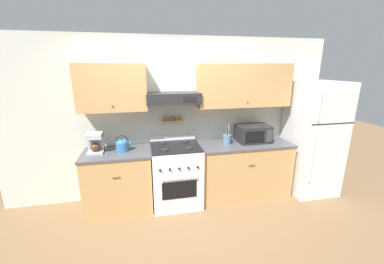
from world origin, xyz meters
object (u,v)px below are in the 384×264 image
tea_kettle (122,145)px  stove_range (176,175)px  refrigerator (313,138)px  utensil_crock (227,139)px  microwave (253,133)px  coffee_maker (95,143)px

tea_kettle → stove_range: bearing=-4.2°
refrigerator → tea_kettle: (-3.09, 0.10, 0.06)m
tea_kettle → utensil_crock: utensil_crock is taller
tea_kettle → utensil_crock: (1.61, 0.00, -0.01)m
tea_kettle → microwave: 2.06m
refrigerator → utensil_crock: (-1.49, 0.10, 0.05)m
stove_range → microwave: bearing=3.3°
coffee_maker → utensil_crock: bearing=-0.7°
refrigerator → tea_kettle: 3.10m
tea_kettle → coffee_maker: coffee_maker is taller
stove_range → refrigerator: bearing=-1.1°
refrigerator → microwave: refrigerator is taller
utensil_crock → stove_range: bearing=-176.1°
refrigerator → microwave: (-1.03, 0.12, 0.11)m
stove_range → tea_kettle: (-0.77, 0.06, 0.53)m
refrigerator → microwave: bearing=173.4°
coffee_maker → microwave: (2.43, -0.01, -0.01)m
tea_kettle → coffee_maker: (-0.37, 0.03, 0.05)m
stove_range → utensil_crock: bearing=3.9°
utensil_crock → coffee_maker: bearing=179.3°
stove_range → refrigerator: refrigerator is taller
tea_kettle → coffee_maker: bearing=176.1°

